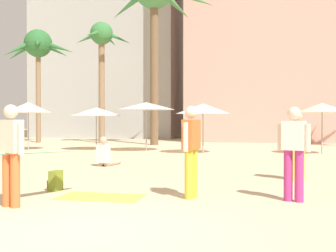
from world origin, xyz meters
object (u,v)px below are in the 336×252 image
(palm_tree_far_left, at_px, (38,48))
(person_far_left, at_px, (294,149))
(person_mid_center, at_px, (191,148))
(palm_tree_right, at_px, (102,46))
(cafe_umbrella_0, at_px, (322,108))
(backpack, at_px, (55,181))
(person_near_left, at_px, (106,156))
(cafe_umbrella_2, at_px, (203,109))
(cafe_umbrella_3, at_px, (28,107))
(person_far_right, at_px, (297,143))
(beach_towel, at_px, (101,197))
(cafe_umbrella_4, at_px, (146,106))
(person_near_right, at_px, (14,151))
(cafe_umbrella_5, at_px, (96,112))

(palm_tree_far_left, bearing_deg, person_far_left, -49.55)
(person_mid_center, bearing_deg, palm_tree_far_left, -37.97)
(palm_tree_right, xyz_separation_m, cafe_umbrella_0, (12.67, -6.40, -4.25))
(backpack, xyz_separation_m, person_near_left, (-0.68, 4.78, 0.13))
(cafe_umbrella_2, relative_size, cafe_umbrella_3, 1.02)
(cafe_umbrella_3, bearing_deg, person_mid_center, -48.11)
(palm_tree_right, distance_m, cafe_umbrella_2, 11.19)
(backpack, relative_size, person_far_right, 0.25)
(palm_tree_right, relative_size, cafe_umbrella_2, 3.22)
(person_far_right, bearing_deg, backpack, -71.47)
(cafe_umbrella_3, height_order, person_mid_center, cafe_umbrella_3)
(cafe_umbrella_3, xyz_separation_m, backpack, (7.06, -10.89, -1.91))
(beach_towel, distance_m, backpack, 1.33)
(cafe_umbrella_4, xyz_separation_m, person_near_left, (0.45, -6.61, -1.82))
(palm_tree_far_left, distance_m, palm_tree_right, 4.34)
(cafe_umbrella_0, relative_size, backpack, 5.31)
(palm_tree_far_left, height_order, cafe_umbrella_2, palm_tree_far_left)
(person_near_left, distance_m, person_far_left, 7.39)
(person_mid_center, relative_size, person_far_right, 1.03)
(cafe_umbrella_4, distance_m, person_near_right, 13.09)
(person_far_left, bearing_deg, palm_tree_right, -129.39)
(palm_tree_far_left, xyz_separation_m, person_near_right, (10.23, -19.00, -5.28))
(cafe_umbrella_5, relative_size, person_far_right, 1.53)
(cafe_umbrella_0, height_order, cafe_umbrella_2, cafe_umbrella_0)
(cafe_umbrella_2, height_order, person_near_left, cafe_umbrella_2)
(person_near_left, bearing_deg, cafe_umbrella_0, -37.19)
(cafe_umbrella_3, xyz_separation_m, cafe_umbrella_5, (3.27, 0.78, -0.21))
(palm_tree_far_left, distance_m, person_near_left, 16.86)
(beach_towel, bearing_deg, person_far_right, 39.30)
(cafe_umbrella_2, xyz_separation_m, person_mid_center, (1.23, -10.89, -1.03))
(person_near_left, relative_size, person_near_right, 0.36)
(palm_tree_right, relative_size, cafe_umbrella_4, 2.85)
(palm_tree_right, bearing_deg, person_far_left, -59.24)
(cafe_umbrella_2, relative_size, backpack, 5.78)
(person_mid_center, height_order, person_far_left, person_mid_center)
(palm_tree_right, height_order, person_near_right, palm_tree_right)
(palm_tree_far_left, relative_size, cafe_umbrella_2, 3.08)
(beach_towel, distance_m, person_mid_center, 1.98)
(person_near_left, bearing_deg, person_far_right, -98.57)
(palm_tree_far_left, height_order, cafe_umbrella_3, palm_tree_far_left)
(cafe_umbrella_3, bearing_deg, person_near_left, -43.78)
(beach_towel, relative_size, person_near_left, 1.61)
(cafe_umbrella_2, distance_m, cafe_umbrella_5, 5.56)
(cafe_umbrella_5, bearing_deg, person_far_left, -54.04)
(person_near_left, bearing_deg, person_mid_center, -132.66)
(cafe_umbrella_3, relative_size, backpack, 5.65)
(person_near_left, relative_size, person_mid_center, 0.57)
(backpack, xyz_separation_m, person_mid_center, (2.92, -0.23, 0.76))
(cafe_umbrella_3, relative_size, cafe_umbrella_5, 0.92)
(palm_tree_right, relative_size, cafe_umbrella_5, 3.03)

